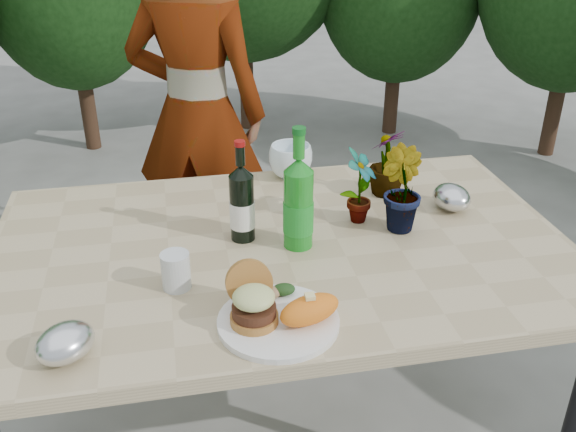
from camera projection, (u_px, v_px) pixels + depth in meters
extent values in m
cube|color=tan|center=(282.00, 250.00, 1.79)|extent=(1.60, 1.00, 0.04)
cylinder|color=black|center=(574.00, 422.00, 1.73)|extent=(0.05, 0.05, 0.71)
cylinder|color=black|center=(56.00, 302.00, 2.21)|extent=(0.05, 0.05, 0.71)
cylinder|color=black|center=(447.00, 260.00, 2.46)|extent=(0.05, 0.05, 0.71)
cylinder|color=#382316|center=(90.00, 118.00, 4.33)|extent=(0.10, 0.10, 0.42)
cylinder|color=#382316|center=(247.00, 94.00, 4.67)|extent=(0.10, 0.10, 0.50)
cylinder|color=#382316|center=(391.00, 107.00, 4.61)|extent=(0.10, 0.10, 0.38)
cylinder|color=#382316|center=(551.00, 122.00, 4.23)|extent=(0.10, 0.10, 0.44)
cylinder|color=white|center=(278.00, 322.00, 1.46)|extent=(0.28, 0.28, 0.01)
cylinder|color=#B7722D|center=(254.00, 318.00, 1.44)|extent=(0.11, 0.11, 0.02)
cylinder|color=#472314|center=(254.00, 310.00, 1.43)|extent=(0.10, 0.10, 0.02)
ellipsoid|color=beige|center=(254.00, 297.00, 1.42)|extent=(0.10, 0.10, 0.04)
cylinder|color=#B7722D|center=(249.00, 283.00, 1.49)|extent=(0.11, 0.06, 0.11)
ellipsoid|color=orange|center=(310.00, 310.00, 1.44)|extent=(0.17, 0.12, 0.06)
ellipsoid|color=olive|center=(272.00, 292.00, 1.53)|extent=(0.04, 0.04, 0.02)
ellipsoid|color=#193814|center=(283.00, 289.00, 1.54)|extent=(0.06, 0.04, 0.03)
cylinder|color=black|center=(242.00, 208.00, 1.77)|extent=(0.07, 0.07, 0.19)
cylinder|color=white|center=(242.00, 214.00, 1.78)|extent=(0.07, 0.07, 0.08)
cone|color=black|center=(241.00, 171.00, 1.71)|extent=(0.07, 0.07, 0.03)
cylinder|color=black|center=(240.00, 156.00, 1.69)|extent=(0.03, 0.03, 0.05)
cylinder|color=maroon|center=(240.00, 143.00, 1.68)|extent=(0.03, 0.03, 0.01)
cylinder|color=#177F1D|center=(298.00, 209.00, 1.73)|extent=(0.08, 0.08, 0.22)
cylinder|color=#198C26|center=(298.00, 217.00, 1.74)|extent=(0.08, 0.08, 0.09)
cone|color=#177F1D|center=(299.00, 165.00, 1.67)|extent=(0.08, 0.08, 0.04)
cylinder|color=#177F1D|center=(299.00, 146.00, 1.64)|extent=(0.03, 0.03, 0.07)
cylinder|color=#0C5919|center=(299.00, 131.00, 1.62)|extent=(0.04, 0.04, 0.02)
cylinder|color=silver|center=(176.00, 271.00, 1.58)|extent=(0.07, 0.07, 0.09)
imported|color=#2A6121|center=(360.00, 186.00, 1.85)|extent=(0.14, 0.15, 0.23)
imported|color=#265B1F|center=(400.00, 189.00, 1.81)|extent=(0.14, 0.16, 0.24)
imported|color=#29561D|center=(388.00, 163.00, 2.02)|extent=(0.17, 0.17, 0.21)
imported|color=white|center=(291.00, 161.00, 2.16)|extent=(0.17, 0.17, 0.11)
ellipsoid|color=silver|center=(65.00, 343.00, 1.35)|extent=(0.17, 0.17, 0.08)
ellipsoid|color=silver|center=(452.00, 197.00, 1.96)|extent=(0.12, 0.15, 0.08)
imported|color=#965D4B|center=(197.00, 114.00, 2.63)|extent=(0.67, 0.56, 1.58)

